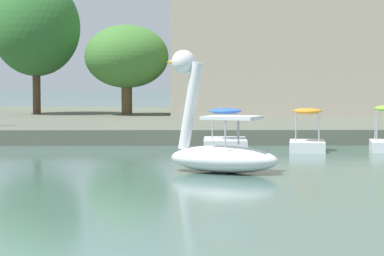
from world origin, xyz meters
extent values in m
cube|color=#5B6051|center=(0.00, 30.90, 0.27)|extent=(110.70, 26.04, 0.54)
ellipsoid|color=white|center=(3.04, 10.09, 0.33)|extent=(3.00, 2.25, 0.65)
cylinder|color=white|center=(2.24, 10.45, 1.61)|extent=(0.70, 0.52, 2.18)
sphere|color=white|center=(2.07, 10.53, 2.69)|extent=(0.78, 0.78, 0.59)
cone|color=yellow|center=(1.86, 10.62, 2.69)|extent=(0.55, 0.48, 0.32)
cube|color=white|center=(3.24, 10.00, 1.34)|extent=(1.58, 1.45, 0.08)
cylinder|color=silver|center=(3.42, 10.41, 1.00)|extent=(0.04, 0.04, 0.68)
cylinder|color=silver|center=(3.05, 9.58, 1.00)|extent=(0.04, 0.04, 0.68)
cube|color=white|center=(3.41, 15.69, 0.20)|extent=(1.43, 2.18, 0.41)
ellipsoid|color=blue|center=(3.41, 15.69, 1.28)|extent=(1.06, 1.13, 0.20)
cylinder|color=#B7B7BF|center=(3.02, 16.15, 0.85)|extent=(0.04, 0.04, 0.87)
cylinder|color=#B7B7BF|center=(3.83, 16.11, 0.85)|extent=(0.04, 0.04, 0.87)
cylinder|color=#B7B7BF|center=(2.98, 15.28, 0.85)|extent=(0.04, 0.04, 0.87)
cylinder|color=#B7B7BF|center=(3.79, 15.24, 0.85)|extent=(0.04, 0.04, 0.87)
cube|color=white|center=(6.04, 15.80, 0.16)|extent=(1.36, 1.87, 0.32)
ellipsoid|color=orange|center=(6.04, 15.80, 1.28)|extent=(1.06, 1.17, 0.20)
cylinder|color=#B7B7BF|center=(5.74, 16.27, 0.80)|extent=(0.04, 0.04, 0.95)
cylinder|color=#B7B7BF|center=(6.46, 16.15, 0.80)|extent=(0.04, 0.04, 0.95)
cylinder|color=#B7B7BF|center=(5.61, 15.45, 0.80)|extent=(0.04, 0.04, 0.95)
cylinder|color=#B7B7BF|center=(6.33, 15.33, 0.80)|extent=(0.04, 0.04, 0.95)
cylinder|color=#B7B7BF|center=(8.36, 16.36, 0.84)|extent=(0.04, 0.04, 1.04)
cylinder|color=#B7B7BF|center=(8.19, 15.50, 0.84)|extent=(0.04, 0.04, 1.04)
cylinder|color=#4C3823|center=(-5.60, 31.39, 2.36)|extent=(0.41, 0.41, 3.64)
ellipsoid|color=#2D662D|center=(-5.60, 31.39, 5.10)|extent=(4.85, 5.06, 5.11)
cylinder|color=brown|center=(-0.79, 30.41, 1.80)|extent=(0.55, 0.55, 2.52)
ellipsoid|color=#427A33|center=(-0.79, 30.41, 3.54)|extent=(5.48, 5.47, 3.23)
cube|color=gray|center=(10.73, 30.66, 1.40)|extent=(5.06, 2.44, 1.71)
cube|color=black|center=(10.73, 30.66, 1.74)|extent=(4.68, 2.44, 0.48)
cube|color=#B2A893|center=(9.35, 34.32, 6.32)|extent=(15.72, 13.79, 11.54)
camera|label=1|loc=(2.02, -7.78, 2.16)|focal=69.51mm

